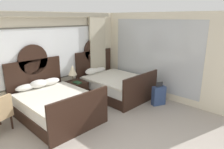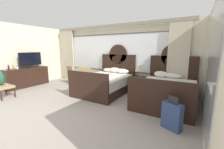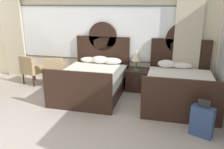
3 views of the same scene
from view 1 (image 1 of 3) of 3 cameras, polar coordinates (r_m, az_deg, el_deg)
The scene contains 8 objects.
wall_back_window at distance 6.00m, azimuth -24.17°, elevation 3.52°, with size 6.92×0.22×2.70m.
wall_right_mirror at distance 6.61m, azimuth 13.93°, elevation 4.93°, with size 0.08×4.52×2.70m.
bed_near_window at distance 5.51m, azimuth -15.83°, elevation -7.94°, with size 1.61×2.14×1.83m.
bed_near_mirror at distance 6.78m, azimuth 0.58°, elevation -2.82°, with size 1.61×2.14×1.83m.
nightstand_between_beds at distance 6.57m, azimuth -10.12°, elevation -4.51°, with size 0.59×0.61×0.58m.
table_lamp_on_nightstand at distance 6.38m, azimuth -11.03°, elevation 1.20°, with size 0.27×0.27×0.56m.
book_on_nightstand at distance 6.37m, azimuth -9.74°, elevation -2.22°, with size 0.18×0.26×0.03m.
suitcase_on_floor at distance 6.24m, azimuth 12.98°, elevation -5.77°, with size 0.44×0.32×0.72m.
Camera 1 is at (-2.13, -1.57, 2.55)m, focal length 32.56 mm.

